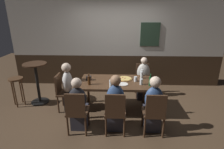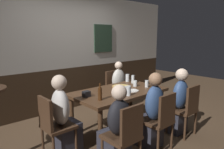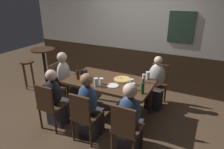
% 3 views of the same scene
% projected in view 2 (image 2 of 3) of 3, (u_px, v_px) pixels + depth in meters
% --- Properties ---
extents(ground_plane, '(12.00, 12.00, 0.00)m').
position_uv_depth(ground_plane, '(118.00, 130.00, 3.78)').
color(ground_plane, '#4C3826').
extents(wall_back, '(6.40, 0.13, 2.60)m').
position_uv_depth(wall_back, '(69.00, 52.00, 4.75)').
color(wall_back, '#332316').
rests_on(wall_back, ground_plane).
extents(dining_table, '(1.63, 0.93, 0.74)m').
position_uv_depth(dining_table, '(119.00, 95.00, 3.66)').
color(dining_table, '#472D1C').
rests_on(dining_table, ground_plane).
extents(chair_mid_near, '(0.40, 0.40, 0.88)m').
position_uv_depth(chair_mid_near, '(160.00, 119.00, 3.04)').
color(chair_mid_near, '#422B1C').
rests_on(chair_mid_near, ground_plane).
extents(chair_head_west, '(0.40, 0.40, 0.88)m').
position_uv_depth(chair_head_west, '(53.00, 123.00, 2.88)').
color(chair_head_west, '#422B1C').
rests_on(chair_head_west, ground_plane).
extents(chair_left_near, '(0.40, 0.40, 0.88)m').
position_uv_depth(chair_left_near, '(125.00, 134.00, 2.57)').
color(chair_left_near, '#422B1C').
rests_on(chair_left_near, ground_plane).
extents(chair_right_near, '(0.40, 0.40, 0.88)m').
position_uv_depth(chair_right_near, '(186.00, 107.00, 3.51)').
color(chair_right_near, '#422B1C').
rests_on(chair_right_near, ground_plane).
extents(chair_right_far, '(0.40, 0.40, 0.88)m').
position_uv_depth(chair_right_far, '(115.00, 88.00, 4.80)').
color(chair_right_far, '#422B1C').
rests_on(chair_right_far, ground_plane).
extents(person_mid_near, '(0.34, 0.37, 1.16)m').
position_uv_depth(person_mid_near, '(151.00, 116.00, 3.16)').
color(person_mid_near, '#2D2D38').
rests_on(person_mid_near, ground_plane).
extents(person_head_west, '(0.37, 0.34, 1.16)m').
position_uv_depth(person_head_west, '(64.00, 120.00, 2.99)').
color(person_head_west, '#2D2D38').
rests_on(person_head_west, ground_plane).
extents(person_left_near, '(0.34, 0.37, 1.10)m').
position_uv_depth(person_left_near, '(116.00, 132.00, 2.70)').
color(person_left_near, '#2D2D38').
rests_on(person_left_near, ground_plane).
extents(person_right_near, '(0.34, 0.37, 1.14)m').
position_uv_depth(person_right_near, '(177.00, 106.00, 3.63)').
color(person_right_near, '#2D2D38').
rests_on(person_right_near, ground_plane).
extents(person_right_far, '(0.34, 0.37, 1.11)m').
position_uv_depth(person_right_far, '(120.00, 91.00, 4.69)').
color(person_right_far, '#2D2D38').
rests_on(person_right_far, ground_plane).
extents(pizza, '(0.33, 0.33, 0.03)m').
position_uv_depth(pizza, '(121.00, 86.00, 3.88)').
color(pizza, tan).
rests_on(pizza, dining_table).
extents(highball_clear, '(0.08, 0.08, 0.16)m').
position_uv_depth(highball_clear, '(128.00, 92.00, 3.32)').
color(highball_clear, silver).
rests_on(highball_clear, dining_table).
extents(pint_glass_pale, '(0.07, 0.07, 0.13)m').
position_uv_depth(pint_glass_pale, '(147.00, 84.00, 3.86)').
color(pint_glass_pale, silver).
rests_on(pint_glass_pale, dining_table).
extents(beer_glass_tall, '(0.08, 0.08, 0.12)m').
position_uv_depth(beer_glass_tall, '(125.00, 90.00, 3.44)').
color(beer_glass_tall, silver).
rests_on(beer_glass_tall, dining_table).
extents(pint_glass_stout, '(0.08, 0.08, 0.15)m').
position_uv_depth(pint_glass_stout, '(127.00, 78.00, 4.33)').
color(pint_glass_stout, silver).
rests_on(pint_glass_stout, dining_table).
extents(tumbler_short, '(0.07, 0.07, 0.11)m').
position_uv_depth(tumbler_short, '(135.00, 84.00, 3.93)').
color(tumbler_short, silver).
rests_on(tumbler_short, dining_table).
extents(pint_glass_amber, '(0.06, 0.06, 0.16)m').
position_uv_depth(pint_glass_amber, '(133.00, 80.00, 4.19)').
color(pint_glass_amber, silver).
rests_on(pint_glass_amber, dining_table).
extents(beer_bottle_green, '(0.06, 0.06, 0.26)m').
position_uv_depth(beer_bottle_green, '(155.00, 81.00, 3.94)').
color(beer_bottle_green, '#194723').
rests_on(beer_bottle_green, dining_table).
extents(beer_bottle_brown, '(0.06, 0.06, 0.26)m').
position_uv_depth(beer_bottle_brown, '(100.00, 93.00, 3.09)').
color(beer_bottle_brown, '#42230F').
rests_on(beer_bottle_brown, dining_table).
extents(plate_white_large, '(0.21, 0.21, 0.01)m').
position_uv_depth(plate_white_large, '(133.00, 91.00, 3.62)').
color(plate_white_large, white).
rests_on(plate_white_large, dining_table).
extents(condiment_caddy, '(0.11, 0.09, 0.09)m').
position_uv_depth(condiment_caddy, '(86.00, 94.00, 3.27)').
color(condiment_caddy, black).
rests_on(condiment_caddy, dining_table).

